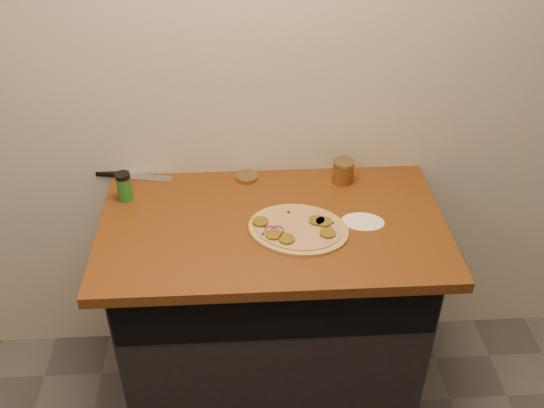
{
  "coord_description": "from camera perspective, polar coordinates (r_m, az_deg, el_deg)",
  "views": [
    {
      "loc": [
        -0.1,
        -0.25,
        2.17
      ],
      "look_at": [
        0.0,
        1.45,
        0.95
      ],
      "focal_mm": 40.0,
      "sensor_mm": 36.0,
      "label": 1
    }
  ],
  "objects": [
    {
      "name": "cabinet",
      "position": [
        2.44,
        -0.03,
        -10.02
      ],
      "size": [
        1.1,
        0.6,
        0.86
      ],
      "primitive_type": "cube",
      "color": "black",
      "rests_on": "ground"
    },
    {
      "name": "countertop",
      "position": [
        2.11,
        0.01,
        -2.06
      ],
      "size": [
        1.2,
        0.7,
        0.04
      ],
      "primitive_type": "cube",
      "color": "brown",
      "rests_on": "cabinet"
    },
    {
      "name": "salsa_jar",
      "position": [
        2.3,
        6.7,
        3.08
      ],
      "size": [
        0.08,
        0.08,
        0.09
      ],
      "color": "#9F0F11",
      "rests_on": "countertop"
    },
    {
      "name": "chefs_knife",
      "position": [
        2.39,
        -13.46,
        2.61
      ],
      "size": [
        0.3,
        0.08,
        0.02
      ],
      "color": "#B7BAC1",
      "rests_on": "countertop"
    },
    {
      "name": "spice_shaker",
      "position": [
        2.24,
        -13.75,
        1.62
      ],
      "size": [
        0.05,
        0.05,
        0.11
      ],
      "color": "#216A22",
      "rests_on": "countertop"
    },
    {
      "name": "mason_jar_lid",
      "position": [
        2.32,
        -2.39,
        2.55
      ],
      "size": [
        0.09,
        0.09,
        0.02
      ],
      "primitive_type": "cylinder",
      "rotation": [
        0.0,
        0.0,
        -0.04
      ],
      "color": "tan",
      "rests_on": "countertop"
    },
    {
      "name": "flour_spill",
      "position": [
        2.12,
        8.55,
        -1.65
      ],
      "size": [
        0.17,
        0.17,
        0.0
      ],
      "primitive_type": "cylinder",
      "rotation": [
        0.0,
        0.0,
        -0.16
      ],
      "color": "white",
      "rests_on": "countertop"
    },
    {
      "name": "pizza",
      "position": [
        2.06,
        2.46,
        -2.35
      ],
      "size": [
        0.42,
        0.42,
        0.02
      ],
      "color": "tan",
      "rests_on": "countertop"
    }
  ]
}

